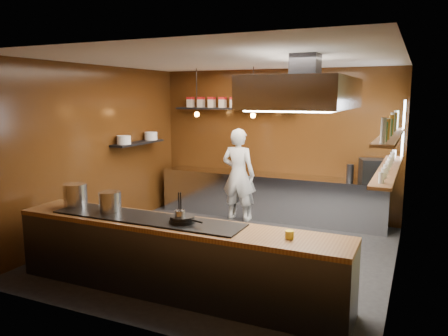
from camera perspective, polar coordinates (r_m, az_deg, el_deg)
The scene contains 26 objects.
floor at distance 7.11m, azimuth 0.25°, elevation -10.89°, with size 5.00×5.00×0.00m, color black.
back_wall at distance 9.06m, azimuth 6.74°, elevation 3.22°, with size 5.00×5.00×0.00m, color #3A200A.
left_wall at distance 8.07m, azimuth -16.17°, elevation 2.17°, with size 5.00×5.00×0.00m, color #3A200A.
right_wall at distance 6.16m, azimuth 21.99°, elevation -0.29°, with size 5.00×5.00×0.00m, color #4E4C2C.
ceiling at distance 6.69m, azimuth 0.27°, elevation 14.00°, with size 5.00×5.00×0.00m, color silver.
window_pane at distance 7.81m, azimuth 22.37°, elevation 4.55°, with size 1.00×1.00×0.00m, color white.
prep_counter at distance 8.92m, azimuth 5.96°, elevation -3.70°, with size 4.60×0.65×0.90m, color silver.
pass_counter at distance 5.61m, azimuth -6.60°, elevation -11.52°, with size 4.40×0.72×0.94m.
tin_shelf at distance 9.19m, azimuth 1.15°, elevation 7.75°, with size 2.60×0.26×0.04m, color black.
plate_shelf at distance 8.75m, azimuth -11.15°, elevation 3.23°, with size 0.30×1.40×0.04m, color black.
bottle_shelf_upper at distance 6.42m, azimuth 20.92°, elevation 3.92°, with size 0.26×2.80×0.04m, color brown.
bottle_shelf_lower at distance 6.48m, azimuth 20.67°, elevation -0.22°, with size 0.26×2.80×0.04m, color brown.
extractor_hood at distance 5.86m, azimuth 10.48°, elevation 9.65°, with size 1.20×2.00×0.72m.
pendant_left at distance 8.81m, azimuth -3.57°, elevation 7.35°, with size 0.10×0.10×0.95m.
pendant_right at distance 8.32m, azimuth 3.81°, elevation 7.23°, with size 0.10×0.10×0.95m.
storage_tins at distance 9.13m, azimuth 2.03°, elevation 8.56°, with size 2.43×0.13×0.22m.
plate_stacks at distance 8.74m, azimuth -11.17°, elevation 3.88°, with size 0.26×1.16×0.16m.
bottles at distance 6.41m, azimuth 20.99°, elevation 5.17°, with size 0.06×2.66×0.24m.
wine_glasses at distance 6.46m, azimuth 20.72°, elevation 0.52°, with size 0.07×2.37×0.13m.
stockpot_large at distance 6.46m, azimuth -18.84°, elevation -3.33°, with size 0.32×0.32×0.31m, color silver.
stockpot_small at distance 6.01m, azimuth -14.65°, elevation -4.26°, with size 0.29×0.29×0.27m, color #B7BABE.
utensil_crock at distance 5.34m, azimuth -5.76°, elevation -6.35°, with size 0.12×0.12×0.16m, color #B6B9BD.
frying_pan at distance 5.38m, azimuth -5.45°, elevation -6.68°, with size 0.48×0.32×0.08m.
butter_jar at distance 4.89m, azimuth 8.56°, elevation -8.59°, with size 0.10×0.10×0.09m, color yellow.
espresso_machine at distance 8.40m, azimuth 18.83°, elevation -0.34°, with size 0.43×0.41×0.43m, color black.
chef at distance 8.66m, azimuth 1.88°, elevation -0.87°, with size 0.67×0.44×1.84m, color silver.
Camera 1 is at (2.72, -6.09, 2.46)m, focal length 35.00 mm.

